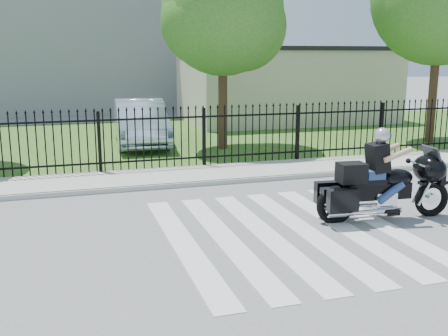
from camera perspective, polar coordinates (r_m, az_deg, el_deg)
name	(u,v)px	position (r m, az deg, el deg)	size (l,w,h in m)	color
ground	(286,233)	(10.10, 6.79, -7.01)	(120.00, 120.00, 0.00)	slate
crosswalk	(286,232)	(10.10, 6.79, -6.98)	(5.00, 5.50, 0.01)	silver
sidewalk	(214,174)	(14.62, -1.15, -0.64)	(40.00, 2.00, 0.12)	#ADAAA3
curb	(224,182)	(13.68, 0.01, -1.53)	(40.00, 0.12, 0.12)	#ADAAA3
grass_strip	(166,138)	(21.32, -6.37, 3.24)	(40.00, 12.00, 0.02)	#2C581E
iron_fence	(204,139)	(15.40, -2.20, 3.21)	(26.00, 0.04, 1.80)	black
tree_mid	(223,14)	(18.56, -0.14, 16.41)	(4.20, 4.20, 6.78)	#382316
building_low	(286,86)	(27.05, 6.75, 8.83)	(10.00, 6.00, 3.50)	beige
building_low_roof	(287,49)	(27.01, 6.85, 12.75)	(10.20, 6.20, 0.20)	black
building_tall	(71,10)	(34.81, -16.28, 16.19)	(15.00, 10.00, 12.00)	gray
motorcycle_rider	(382,182)	(11.08, 16.80, -1.45)	(2.94, 1.06, 1.94)	black
parked_car	(141,122)	(19.71, -9.07, 4.92)	(1.78, 5.09, 1.68)	#A3B9CD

